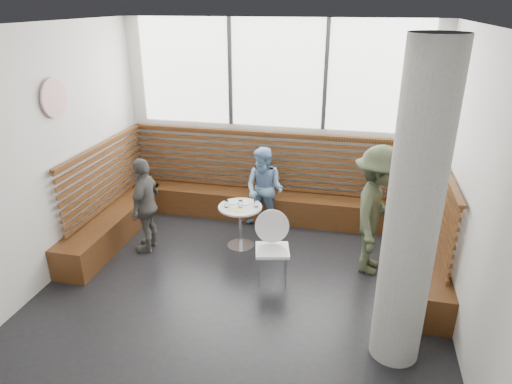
% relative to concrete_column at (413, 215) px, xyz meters
% --- Properties ---
extents(room, '(5.00, 5.00, 3.20)m').
position_rel_concrete_column_xyz_m(room, '(-1.85, 0.60, 0.00)').
color(room, silver).
rests_on(room, ground).
extents(booth, '(5.00, 2.50, 1.44)m').
position_rel_concrete_column_xyz_m(booth, '(-1.85, 2.37, -1.19)').
color(booth, '#452611').
rests_on(booth, ground).
extents(concrete_column, '(0.50, 0.50, 3.20)m').
position_rel_concrete_column_xyz_m(concrete_column, '(0.00, 0.00, 0.00)').
color(concrete_column, gray).
rests_on(concrete_column, ground).
extents(wall_art, '(0.03, 0.50, 0.50)m').
position_rel_concrete_column_xyz_m(wall_art, '(-4.31, 1.00, 0.70)').
color(wall_art, white).
rests_on(wall_art, room).
extents(cafe_table, '(0.64, 0.64, 0.66)m').
position_rel_concrete_column_xyz_m(cafe_table, '(-2.14, 1.81, -1.13)').
color(cafe_table, silver).
rests_on(cafe_table, ground).
extents(cafe_chair, '(0.45, 0.44, 0.93)m').
position_rel_concrete_column_xyz_m(cafe_chair, '(-1.50, 1.09, -1.05)').
color(cafe_chair, white).
rests_on(cafe_chair, ground).
extents(adult_man, '(0.85, 1.24, 1.76)m').
position_rel_concrete_column_xyz_m(adult_man, '(-0.23, 1.59, -0.72)').
color(adult_man, '#3E462F').
rests_on(adult_man, ground).
extents(child_back, '(0.77, 0.68, 1.35)m').
position_rel_concrete_column_xyz_m(child_back, '(-1.91, 2.49, -0.93)').
color(child_back, '#739AC7').
rests_on(child_back, ground).
extents(child_left, '(0.39, 0.85, 1.41)m').
position_rel_concrete_column_xyz_m(child_left, '(-3.45, 1.46, -0.89)').
color(child_left, '#585550').
rests_on(child_left, ground).
extents(plate_near, '(0.19, 0.19, 0.01)m').
position_rel_concrete_column_xyz_m(plate_near, '(-2.27, 1.93, -0.93)').
color(plate_near, white).
rests_on(plate_near, cafe_table).
extents(plate_far, '(0.19, 0.19, 0.01)m').
position_rel_concrete_column_xyz_m(plate_far, '(-2.10, 1.94, -0.93)').
color(plate_far, white).
rests_on(plate_far, cafe_table).
extents(glass_left, '(0.06, 0.06, 0.10)m').
position_rel_concrete_column_xyz_m(glass_left, '(-2.32, 1.75, -0.89)').
color(glass_left, white).
rests_on(glass_left, cafe_table).
extents(glass_mid, '(0.07, 0.07, 0.11)m').
position_rel_concrete_column_xyz_m(glass_mid, '(-2.12, 1.78, -0.89)').
color(glass_mid, white).
rests_on(glass_mid, cafe_table).
extents(glass_right, '(0.07, 0.07, 0.11)m').
position_rel_concrete_column_xyz_m(glass_right, '(-1.91, 1.85, -0.89)').
color(glass_right, white).
rests_on(glass_right, cafe_table).
extents(menu_card, '(0.23, 0.18, 0.00)m').
position_rel_concrete_column_xyz_m(menu_card, '(-2.11, 1.68, -0.94)').
color(menu_card, '#A5C64C').
rests_on(menu_card, cafe_table).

